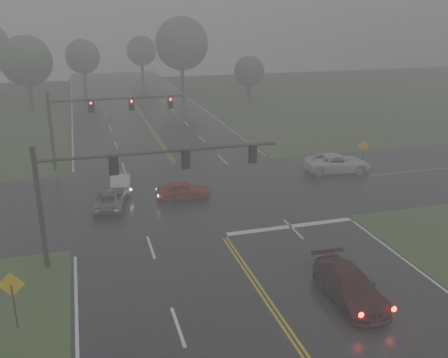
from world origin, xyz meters
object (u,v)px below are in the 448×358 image
object	(u,v)px
pickup_white	(337,172)
signal_gantry_far	(93,114)
sedan_red	(183,199)
sedan_silver	(122,190)
car_grey	(111,207)
sedan_maroon	(348,300)
signal_gantry_near	(119,176)

from	to	relation	value
pickup_white	signal_gantry_far	bearing A→B (deg)	78.30
sedan_red	sedan_silver	world-z (taller)	sedan_silver
sedan_red	sedan_silver	distance (m)	5.24
sedan_red	car_grey	xyz separation A→B (m)	(-5.20, -0.07, 0.00)
signal_gantry_far	car_grey	bearing A→B (deg)	-87.55
sedan_maroon	pickup_white	distance (m)	20.09
sedan_maroon	car_grey	bearing A→B (deg)	124.11
pickup_white	signal_gantry_near	size ratio (longest dim) A/B	0.43
sedan_maroon	sedan_silver	distance (m)	20.59
car_grey	pickup_white	xyz separation A→B (m)	(19.10, 2.66, 0.00)
sedan_silver	pickup_white	distance (m)	18.05
car_grey	signal_gantry_far	xyz separation A→B (m)	(-0.42, 9.93, 4.70)
sedan_red	sedan_maroon	bearing A→B (deg)	-157.77
sedan_maroon	sedan_silver	size ratio (longest dim) A/B	1.22
pickup_white	sedan_maroon	bearing A→B (deg)	161.88
sedan_red	sedan_silver	size ratio (longest dim) A/B	0.94
car_grey	pickup_white	world-z (taller)	pickup_white
sedan_maroon	signal_gantry_far	world-z (taller)	signal_gantry_far
sedan_silver	signal_gantry_near	world-z (taller)	signal_gantry_near
sedan_red	car_grey	bearing A→B (deg)	95.54
sedan_silver	signal_gantry_far	size ratio (longest dim) A/B	0.36
pickup_white	signal_gantry_near	bearing A→B (deg)	127.56
sedan_maroon	sedan_silver	bearing A→B (deg)	116.62
sedan_maroon	car_grey	distance (m)	18.26
car_grey	pickup_white	distance (m)	19.28
sedan_maroon	sedan_red	size ratio (longest dim) A/B	1.30
sedan_red	car_grey	world-z (taller)	sedan_red
sedan_red	signal_gantry_far	bearing A→B (deg)	34.49
sedan_red	signal_gantry_near	bearing A→B (deg)	152.01
signal_gantry_near	pickup_white	bearing A→B (deg)	28.82
sedan_maroon	signal_gantry_far	size ratio (longest dim) A/B	0.44
sedan_red	pickup_white	size ratio (longest dim) A/B	0.70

